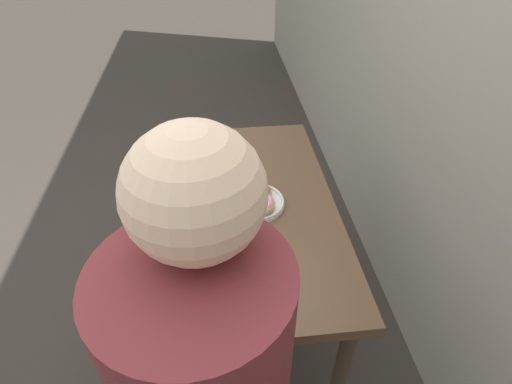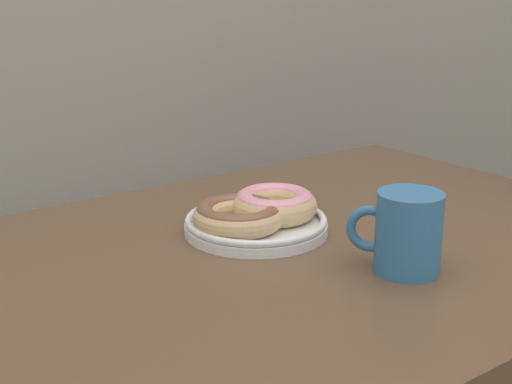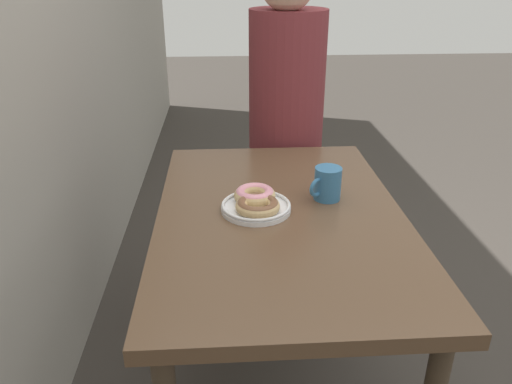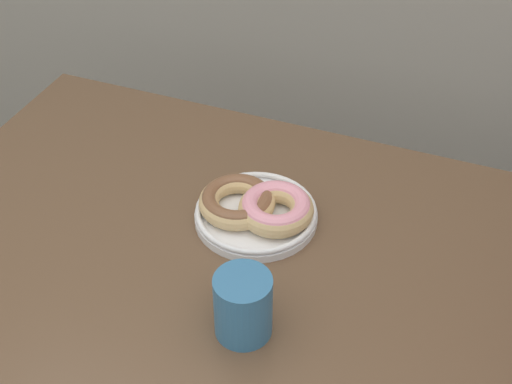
# 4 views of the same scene
# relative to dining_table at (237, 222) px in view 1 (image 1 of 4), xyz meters

# --- Properties ---
(ground_plane) EXTENTS (14.00, 14.00, 0.00)m
(ground_plane) POSITION_rel_dining_table_xyz_m (0.00, -0.36, -0.66)
(ground_plane) COLOR #38332D
(wall_back) EXTENTS (8.00, 0.05, 2.60)m
(wall_back) POSITION_rel_dining_table_xyz_m (0.00, 0.77, 0.64)
(wall_back) COLOR #9E998E
(wall_back) RESTS_ON ground_plane
(dining_table) EXTENTS (1.10, 0.72, 0.74)m
(dining_table) POSITION_rel_dining_table_xyz_m (0.00, 0.00, 0.00)
(dining_table) COLOR brown
(dining_table) RESTS_ON ground_plane
(donut_plate) EXTENTS (0.22, 0.20, 0.05)m
(donut_plate) POSITION_rel_dining_table_xyz_m (0.02, 0.07, 0.11)
(donut_plate) COLOR white
(donut_plate) RESTS_ON dining_table
(coffee_mug) EXTENTS (0.09, 0.11, 0.10)m
(coffee_mug) POSITION_rel_dining_table_xyz_m (0.08, -0.15, 0.14)
(coffee_mug) COLOR teal
(coffee_mug) RESTS_ON dining_table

